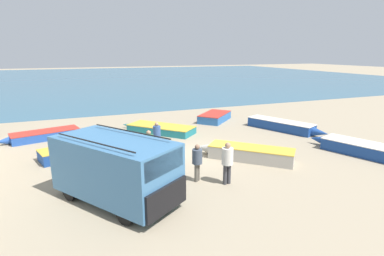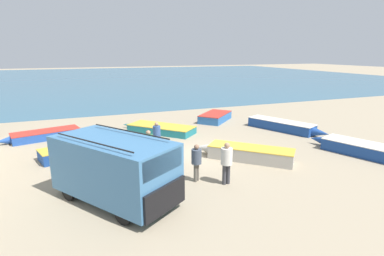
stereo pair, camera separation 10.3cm
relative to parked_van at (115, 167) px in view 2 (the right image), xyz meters
name	(u,v)px [view 2 (the right image)]	position (x,y,z in m)	size (l,w,h in m)	color
ground_plane	(202,154)	(4.93, 3.66, -1.27)	(200.00, 200.00, 0.00)	gray
sea_water	(106,78)	(4.93, 55.66, -1.27)	(120.00, 80.00, 0.01)	#33607A
parked_van	(115,167)	(0.00, 0.00, 0.00)	(4.38, 5.04, 2.45)	teal
fishing_rowboat_0	(246,153)	(6.69, 2.04, -0.94)	(4.33, 4.17, 0.67)	#ADA89E
fishing_rowboat_1	(160,129)	(4.00, 8.74, -1.03)	(4.53, 4.69, 0.49)	#1E757F
fishing_rowboat_2	(44,135)	(-3.19, 9.76, -1.01)	(4.79, 2.33, 0.52)	#234CA3
fishing_rowboat_3	(284,126)	(12.12, 6.10, -0.94)	(3.09, 5.51, 0.66)	navy
fishing_rowboat_4	(365,149)	(12.80, 0.32, -0.95)	(2.93, 5.47, 0.65)	navy
fishing_rowboat_5	(216,117)	(9.05, 10.57, -0.97)	(3.56, 3.48, 0.62)	#2D66AD
fishing_rowboat_6	(75,151)	(-1.38, 5.60, -0.99)	(3.88, 2.22, 0.57)	navy
fisherman_0	(196,159)	(3.36, 0.51, -0.31)	(0.42, 0.42, 1.61)	#5B564C
fisherman_1	(227,160)	(4.38, -0.20, -0.21)	(0.47, 0.47, 1.78)	#38383D
fisherman_2	(149,144)	(1.95, 3.11, -0.26)	(0.45, 0.45, 1.70)	#5B564C
fisherman_3	(157,134)	(2.85, 5.07, -0.32)	(0.42, 0.42, 1.59)	navy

